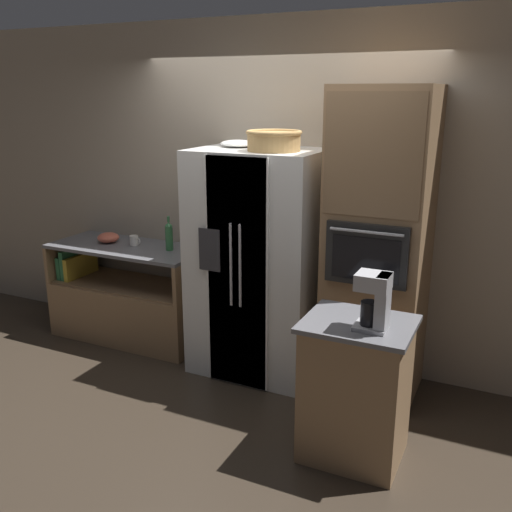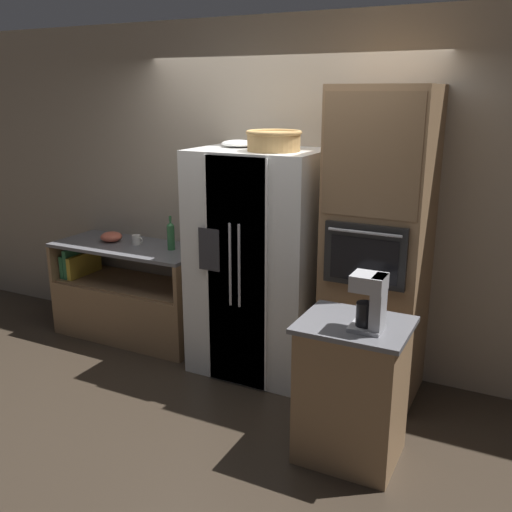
{
  "view_description": "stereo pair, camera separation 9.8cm",
  "coord_description": "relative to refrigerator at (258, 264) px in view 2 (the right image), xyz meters",
  "views": [
    {
      "loc": [
        1.8,
        -3.85,
        2.22
      ],
      "look_at": [
        -0.03,
        -0.01,
        0.99
      ],
      "focal_mm": 40.0,
      "sensor_mm": 36.0,
      "label": 1
    },
    {
      "loc": [
        1.89,
        -3.81,
        2.22
      ],
      "look_at": [
        -0.03,
        -0.01,
        0.99
      ],
      "focal_mm": 40.0,
      "sensor_mm": 36.0,
      "label": 2
    }
  ],
  "objects": [
    {
      "name": "wall_back",
      "position": [
        0.05,
        0.4,
        0.5
      ],
      "size": [
        12.0,
        0.06,
        2.8
      ],
      "color": "tan",
      "rests_on": "ground_plane"
    },
    {
      "name": "refrigerator",
      "position": [
        0.0,
        0.0,
        0.0
      ],
      "size": [
        1.0,
        0.77,
        1.8
      ],
      "color": "white",
      "rests_on": "ground_plane"
    },
    {
      "name": "wicker_basket",
      "position": [
        0.16,
        -0.07,
        0.98
      ],
      "size": [
        0.41,
        0.41,
        0.15
      ],
      "color": "tan",
      "rests_on": "refrigerator"
    },
    {
      "name": "island_counter",
      "position": [
        1.06,
        -0.82,
        -0.45
      ],
      "size": [
        0.65,
        0.55,
        0.91
      ],
      "color": "#93704C",
      "rests_on": "ground_plane"
    },
    {
      "name": "coffee_maker",
      "position": [
        1.17,
        -0.9,
        0.19
      ],
      "size": [
        0.19,
        0.17,
        0.34
      ],
      "color": "#B2B2B7",
      "rests_on": "island_counter"
    },
    {
      "name": "ground_plane",
      "position": [
        0.05,
        -0.08,
        -0.9
      ],
      "size": [
        20.0,
        20.0,
        0.0
      ],
      "primitive_type": "plane",
      "color": "#382D23"
    },
    {
      "name": "mixing_bowl",
      "position": [
        -1.56,
        0.08,
        0.03
      ],
      "size": [
        0.2,
        0.2,
        0.09
      ],
      "color": "#DB664C",
      "rests_on": "counter_left"
    },
    {
      "name": "bottle_tall",
      "position": [
        -0.9,
        0.1,
        0.11
      ],
      "size": [
        0.07,
        0.07,
        0.3
      ],
      "color": "#33723F",
      "rests_on": "counter_left"
    },
    {
      "name": "wall_oven",
      "position": [
        0.94,
        0.05,
        0.24
      ],
      "size": [
        0.69,
        0.7,
        2.27
      ],
      "color": "#93704C",
      "rests_on": "ground_plane"
    },
    {
      "name": "mug",
      "position": [
        -1.28,
        0.1,
        0.02
      ],
      "size": [
        0.11,
        0.08,
        0.09
      ],
      "color": "silver",
      "rests_on": "counter_left"
    },
    {
      "name": "counter_left",
      "position": [
        -1.35,
        0.06,
        -0.59
      ],
      "size": [
        1.43,
        0.63,
        0.88
      ],
      "color": "#93704C",
      "rests_on": "ground_plane"
    },
    {
      "name": "fruit_bowl",
      "position": [
        -0.22,
        0.1,
        0.93
      ],
      "size": [
        0.28,
        0.28,
        0.06
      ],
      "color": "white",
      "rests_on": "refrigerator"
    }
  ]
}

